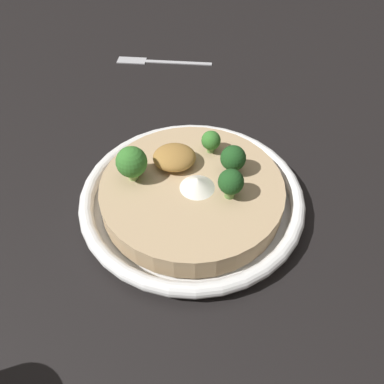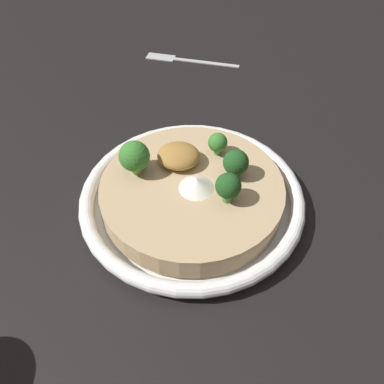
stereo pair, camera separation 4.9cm
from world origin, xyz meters
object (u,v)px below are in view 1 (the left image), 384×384
Objects in this scene: risotto_bowl at (192,195)px; fork_utensil at (154,61)px; broccoli_back_right at (233,158)px; broccoli_right at (231,183)px; broccoli_back_left at (132,163)px; broccoli_back at (211,141)px.

risotto_bowl is 1.50× the size of fork_utensil.
broccoli_back_right is 0.98× the size of broccoli_right.
risotto_bowl is at bearing 106.77° from fork_utensil.
fork_utensil is (-0.12, 0.38, -0.06)m from broccoli_back_right.
broccoli_back_left is 0.39m from fork_utensil.
broccoli_back_right is 0.04m from broccoli_right.
broccoli_back_left is at bearing 163.74° from broccoli_right.
broccoli_back_left is (-0.08, 0.01, 0.05)m from risotto_bowl.
risotto_bowl is 6.18× the size of broccoli_back_left.
fork_utensil is at bearing 105.25° from broccoli_right.
broccoli_right reaches higher than fork_utensil.
broccoli_back_left is 0.24× the size of fork_utensil.
broccoli_right is at bearing 112.24° from fork_utensil.
broccoli_back is 0.17× the size of fork_utensil.
broccoli_back_right reaches higher than risotto_bowl.
broccoli_back is (0.03, 0.06, 0.04)m from risotto_bowl.
risotto_bowl is 7.24× the size of broccoli_right.
fork_utensil is at bearing 99.78° from risotto_bowl.
broccoli_right is at bearing -16.26° from broccoli_back_left.
broccoli_back_right is 0.84× the size of broccoli_back_left.
risotto_bowl is 0.40m from fork_utensil.
broccoli_right reaches higher than broccoli_back.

